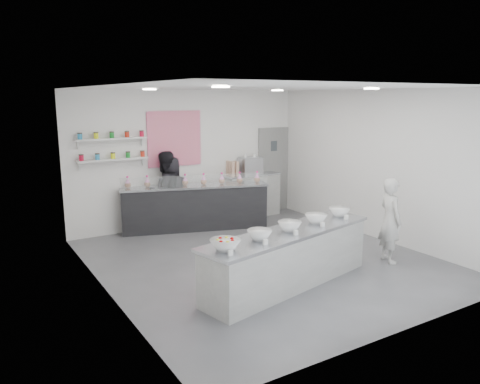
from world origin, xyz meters
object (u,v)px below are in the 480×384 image
(woman_prep, at_px, (390,220))
(staff_left, at_px, (165,191))
(espresso_machine, at_px, (250,166))
(prep_counter, at_px, (289,258))
(back_bar, at_px, (195,207))
(espresso_ledge, at_px, (252,195))
(staff_right, at_px, (172,193))

(woman_prep, distance_m, staff_left, 4.65)
(espresso_machine, relative_size, woman_prep, 0.35)
(prep_counter, relative_size, back_bar, 1.01)
(back_bar, distance_m, woman_prep, 4.15)
(espresso_machine, bearing_deg, staff_left, -178.11)
(espresso_ledge, xyz_separation_m, espresso_machine, (-0.06, 0.00, 0.71))
(espresso_ledge, bearing_deg, prep_counter, -115.37)
(espresso_ledge, bearing_deg, espresso_machine, 180.00)
(prep_counter, height_order, espresso_ledge, espresso_ledge)
(espresso_machine, relative_size, staff_right, 0.32)
(staff_left, bearing_deg, prep_counter, 81.94)
(prep_counter, height_order, staff_left, staff_left)
(espresso_ledge, bearing_deg, staff_right, -178.01)
(woman_prep, bearing_deg, espresso_machine, 23.16)
(back_bar, bearing_deg, staff_left, 174.38)
(woman_prep, height_order, staff_left, staff_left)
(espresso_ledge, height_order, staff_left, staff_left)
(back_bar, distance_m, staff_right, 0.58)
(espresso_ledge, bearing_deg, back_bar, -169.17)
(staff_right, bearing_deg, back_bar, 169.57)
(espresso_machine, height_order, staff_right, staff_right)
(back_bar, xyz_separation_m, staff_right, (-0.42, 0.25, 0.31))
(back_bar, relative_size, espresso_machine, 6.08)
(espresso_machine, bearing_deg, woman_prep, -84.69)
(woman_prep, bearing_deg, staff_left, 51.46)
(prep_counter, xyz_separation_m, espresso_ledge, (1.84, 3.89, 0.08))
(staff_left, distance_m, staff_right, 0.17)
(espresso_ledge, xyz_separation_m, staff_right, (-2.10, -0.07, 0.28))
(back_bar, relative_size, staff_right, 1.97)
(espresso_ledge, relative_size, espresso_machine, 2.67)
(back_bar, height_order, espresso_ledge, espresso_ledge)
(prep_counter, relative_size, staff_left, 1.85)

